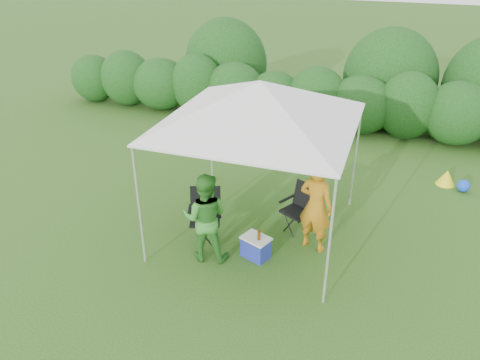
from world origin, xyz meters
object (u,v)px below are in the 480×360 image
(cooler, at_px, (256,247))
(man, at_px, (316,207))
(chair_left, at_px, (205,211))
(canopy, at_px, (260,103))
(woman, at_px, (205,218))
(chair_right, at_px, (300,205))

(cooler, bearing_deg, man, 55.93)
(chair_left, distance_m, man, 1.93)
(canopy, height_order, cooler, canopy)
(canopy, xyz_separation_m, woman, (-0.58, -1.04, -1.68))
(cooler, bearing_deg, chair_right, 86.52)
(canopy, distance_m, man, 1.97)
(man, height_order, woman, man)
(canopy, bearing_deg, man, -9.66)
(woman, xyz_separation_m, cooler, (0.79, 0.27, -0.58))
(chair_left, xyz_separation_m, woman, (0.24, -0.54, 0.25))
(man, xyz_separation_m, cooler, (-0.86, -0.59, -0.63))
(man, height_order, cooler, man)
(chair_right, xyz_separation_m, cooler, (-0.50, -1.09, -0.31))
(chair_left, bearing_deg, chair_right, 8.27)
(chair_left, bearing_deg, cooler, -34.61)
(chair_left, relative_size, man, 0.57)
(chair_right, height_order, chair_left, chair_left)
(chair_left, bearing_deg, canopy, 11.69)
(canopy, relative_size, cooler, 5.60)
(chair_right, distance_m, cooler, 1.24)
(canopy, bearing_deg, chair_right, 23.64)
(canopy, distance_m, chair_right, 2.11)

